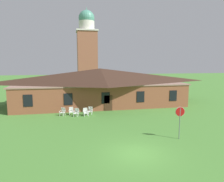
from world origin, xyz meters
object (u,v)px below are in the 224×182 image
lawn_chair_by_porch (63,111)px  lawn_chair_near_door (71,111)px  lawn_chair_left_end (76,112)px  stop_sign (180,116)px  lawn_chair_right_end (90,110)px  lawn_chair_middle (86,112)px

lawn_chair_by_porch → lawn_chair_near_door: same height
lawn_chair_near_door → lawn_chair_left_end: bearing=-52.6°
stop_sign → lawn_chair_right_end: 11.87m
stop_sign → lawn_chair_by_porch: size_ratio=2.88×
lawn_chair_left_end → lawn_chair_near_door: bearing=127.4°
lawn_chair_by_porch → lawn_chair_near_door: (1.02, 0.14, 0.00)m
lawn_chair_near_door → lawn_chair_middle: size_ratio=1.00×
lawn_chair_near_door → lawn_chair_right_end: bearing=-5.7°
stop_sign → lawn_chair_right_end: stop_sign is taller
lawn_chair_by_porch → lawn_chair_right_end: bearing=-1.6°
stop_sign → lawn_chair_middle: 11.75m
lawn_chair_by_porch → lawn_chair_left_end: same height
stop_sign → lawn_chair_left_end: size_ratio=2.88×
lawn_chair_right_end → lawn_chair_by_porch: bearing=178.4°
lawn_chair_left_end → lawn_chair_by_porch: bearing=158.3°
lawn_chair_by_porch → lawn_chair_left_end: bearing=-21.7°
lawn_chair_by_porch → lawn_chair_near_door: 1.03m
lawn_chair_middle → lawn_chair_near_door: bearing=153.5°
lawn_chair_by_porch → lawn_chair_right_end: size_ratio=1.00×
lawn_chair_right_end → lawn_chair_middle: bearing=-135.4°
lawn_chair_by_porch → lawn_chair_middle: same height
lawn_chair_left_end → lawn_chair_right_end: size_ratio=1.00×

